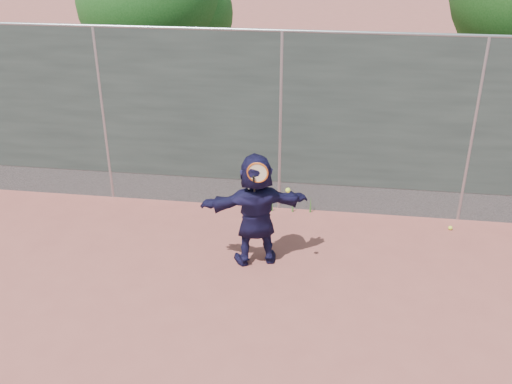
# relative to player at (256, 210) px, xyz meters

# --- Properties ---
(ground) EXTENTS (80.00, 80.00, 0.00)m
(ground) POSITION_rel_player_xyz_m (0.15, -1.78, -0.83)
(ground) COLOR #9E4C42
(ground) RESTS_ON ground
(player) EXTENTS (1.62, 0.93, 1.67)m
(player) POSITION_rel_player_xyz_m (0.00, 0.00, 0.00)
(player) COLOR #171335
(player) RESTS_ON ground
(ball_ground) EXTENTS (0.07, 0.07, 0.07)m
(ball_ground) POSITION_rel_player_xyz_m (2.97, 1.33, -0.80)
(ball_ground) COLOR #D8F035
(ball_ground) RESTS_ON ground
(fence) EXTENTS (20.00, 0.06, 3.03)m
(fence) POSITION_rel_player_xyz_m (0.15, 1.72, 0.75)
(fence) COLOR #38423D
(fence) RESTS_ON ground
(swing_action) EXTENTS (0.59, 0.13, 0.51)m
(swing_action) POSITION_rel_player_xyz_m (0.09, -0.20, 0.62)
(swing_action) COLOR #C74E12
(swing_action) RESTS_ON ground
(tree_left) EXTENTS (3.15, 3.00, 4.53)m
(tree_left) POSITION_rel_player_xyz_m (-2.69, 4.78, 2.11)
(tree_left) COLOR #382314
(tree_left) RESTS_ON ground
(weed_clump) EXTENTS (0.68, 0.07, 0.30)m
(weed_clump) POSITION_rel_player_xyz_m (0.45, 1.61, -0.70)
(weed_clump) COLOR #387226
(weed_clump) RESTS_ON ground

